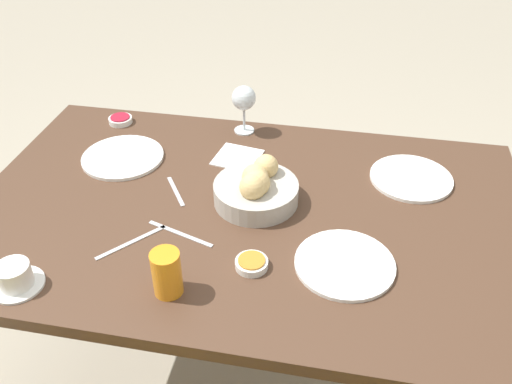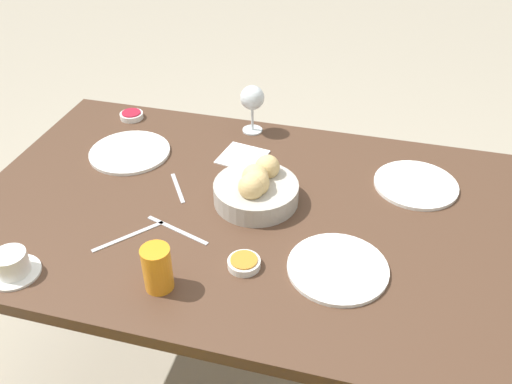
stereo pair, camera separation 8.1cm
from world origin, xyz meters
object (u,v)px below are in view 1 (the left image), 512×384
object	(u,v)px
juice_glass	(167,273)
jam_bowl_honey	(252,263)
plate_near_right	(123,157)
napkin	(237,157)
plate_far_center	(345,264)
fork_silver	(131,242)
bread_basket	(256,188)
coffee_cup	(15,277)
wine_glass	(244,100)
knife_silver	(180,234)
plate_near_left	(411,178)
jam_bowl_berry	(120,120)
spoon_coffee	(176,191)

from	to	relation	value
juice_glass	jam_bowl_honey	distance (m)	0.20
plate_near_right	napkin	distance (m)	0.34
plate_far_center	juice_glass	world-z (taller)	juice_glass
fork_silver	napkin	xyz separation A→B (m)	(-0.17, -0.42, 0.00)
bread_basket	coffee_cup	xyz separation A→B (m)	(0.46, 0.40, -0.02)
wine_glass	knife_silver	world-z (taller)	wine_glass
plate_near_right	plate_far_center	world-z (taller)	same
plate_near_right	coffee_cup	distance (m)	0.53
plate_far_center	wine_glass	world-z (taller)	wine_glass
jam_bowl_honey	knife_silver	bearing A→B (deg)	-21.88
jam_bowl_honey	knife_silver	size ratio (longest dim) A/B	0.42
napkin	plate_near_left	bearing A→B (deg)	178.12
juice_glass	jam_bowl_berry	size ratio (longest dim) A/B	1.42
napkin	plate_far_center	bearing A→B (deg)	130.58
plate_near_left	jam_bowl_berry	size ratio (longest dim) A/B	3.00
plate_near_right	napkin	xyz separation A→B (m)	(-0.33, -0.07, -0.00)
coffee_cup	jam_bowl_berry	world-z (taller)	coffee_cup
jam_bowl_berry	napkin	world-z (taller)	jam_bowl_berry
coffee_cup	plate_far_center	bearing A→B (deg)	-164.22
wine_glass	spoon_coffee	xyz separation A→B (m)	(0.12, 0.36, -0.11)
bread_basket	knife_silver	world-z (taller)	bread_basket
juice_glass	napkin	xyz separation A→B (m)	(-0.03, -0.55, -0.05)
wine_glass	coffee_cup	xyz separation A→B (m)	(0.35, 0.76, -0.09)
plate_near_left	wine_glass	world-z (taller)	wine_glass
jam_bowl_berry	plate_near_right	bearing A→B (deg)	113.80
wine_glass	jam_bowl_honey	world-z (taller)	wine_glass
fork_silver	spoon_coffee	size ratio (longest dim) A/B	1.22
bread_basket	plate_near_right	distance (m)	0.45
plate_near_left	spoon_coffee	world-z (taller)	plate_near_left
plate_far_center	bread_basket	bearing A→B (deg)	-39.25
plate_near_right	plate_far_center	bearing A→B (deg)	153.89
plate_far_center	knife_silver	bearing A→B (deg)	-4.82
plate_near_right	spoon_coffee	world-z (taller)	plate_near_right
fork_silver	spoon_coffee	world-z (taller)	same
jam_bowl_berry	fork_silver	xyz separation A→B (m)	(-0.25, 0.55, -0.01)
juice_glass	jam_bowl_berry	world-z (taller)	juice_glass
wine_glass	jam_bowl_berry	size ratio (longest dim) A/B	2.04
plate_far_center	jam_bowl_honey	world-z (taller)	jam_bowl_honey
fork_silver	coffee_cup	bearing A→B (deg)	43.05
coffee_cup	spoon_coffee	distance (m)	0.47
jam_bowl_berry	plate_far_center	bearing A→B (deg)	145.05
napkin	bread_basket	bearing A→B (deg)	115.80
jam_bowl_berry	jam_bowl_honey	bearing A→B (deg)	133.79
jam_bowl_berry	napkin	xyz separation A→B (m)	(-0.42, 0.14, -0.01)
plate_near_right	plate_near_left	bearing A→B (deg)	-176.57
wine_glass	fork_silver	bearing A→B (deg)	74.51
plate_near_right	plate_far_center	size ratio (longest dim) A/B	1.04
plate_near_left	jam_bowl_honey	world-z (taller)	jam_bowl_honey
plate_far_center	plate_near_left	bearing A→B (deg)	-113.23
coffee_cup	napkin	size ratio (longest dim) A/B	0.79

